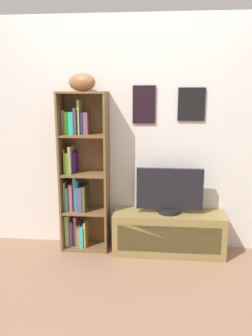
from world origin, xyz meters
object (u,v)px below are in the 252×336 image
(tv_stand, at_px, (168,233))
(television, at_px, (170,192))
(football, at_px, (82,82))
(bookshelf, at_px, (80,177))

(tv_stand, bearing_deg, television, 90.00)
(television, bearing_deg, tv_stand, -90.00)
(football, relative_size, tv_stand, 0.26)
(tv_stand, bearing_deg, bookshelf, 175.63)
(television, bearing_deg, football, 177.52)
(bookshelf, bearing_deg, football, -32.01)
(tv_stand, distance_m, television, 0.43)
(bookshelf, relative_size, tv_stand, 1.45)
(bookshelf, distance_m, tv_stand, 1.05)
(football, relative_size, television, 0.43)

